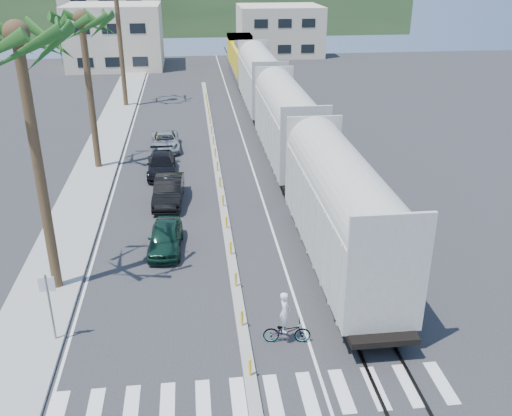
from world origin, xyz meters
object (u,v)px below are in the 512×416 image
Objects in this scene: street_sign at (49,299)px; cyclist at (286,326)px; car_lead at (165,237)px; car_second at (169,191)px.

street_sign is 1.34× the size of cyclist.
car_lead is 0.88× the size of car_second.
car_lead is 6.11m from car_second.
car_lead is 1.86× the size of cyclist.
cyclist reaches higher than car_second.
car_second is (4.09, 13.28, -1.20)m from street_sign.
cyclist is at bearing -67.99° from car_second.
street_sign reaches higher than cyclist.
cyclist is (8.92, -1.05, -1.26)m from street_sign.
car_lead is at bearing 37.13° from cyclist.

